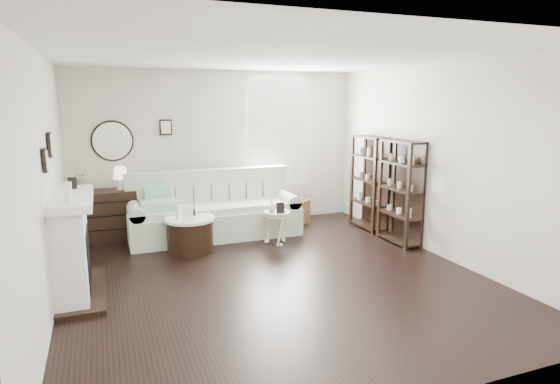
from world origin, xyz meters
name	(u,v)px	position (x,y,z in m)	size (l,w,h in m)	color
room	(259,134)	(0.73, 2.70, 1.60)	(5.50, 5.50, 5.50)	black
fireplace	(72,249)	(-2.32, 0.30, 0.54)	(0.50, 1.40, 1.84)	white
shelf_unit_far	(369,183)	(2.33, 1.55, 0.80)	(0.30, 0.80, 1.60)	black
shelf_unit_near	(400,192)	(2.33, 0.65, 0.80)	(0.30, 0.80, 1.60)	black
sofa	(214,214)	(-0.27, 2.08, 0.35)	(2.72, 0.94, 1.06)	#B5C0AB
quilt	(159,205)	(-1.16, 1.95, 0.61)	(0.55, 0.45, 0.14)	#2A9B77
suitcase	(293,213)	(1.20, 2.22, 0.21)	(0.64, 0.21, 0.43)	brown
dresser	(100,216)	(-2.02, 2.47, 0.40)	(1.19, 0.51, 0.79)	black
table_lamp	(121,178)	(-1.67, 2.47, 0.98)	(0.23, 0.23, 0.37)	white
potted_plant	(77,183)	(-2.32, 2.42, 0.95)	(0.27, 0.24, 0.30)	#1F5117
drum_table	(190,234)	(-0.79, 1.40, 0.26)	(0.73, 0.73, 0.51)	black
pedestal_table	(277,214)	(0.52, 1.27, 0.47)	(0.42, 0.42, 0.51)	white
eiffel_drum	(194,210)	(-0.71, 1.45, 0.60)	(0.10, 0.10, 0.18)	black
bottle_drum	(177,211)	(-0.98, 1.32, 0.64)	(0.06, 0.06, 0.27)	silver
card_frame_drum	(188,214)	(-0.84, 1.22, 0.60)	(0.15, 0.01, 0.19)	white
eiffel_ped	(281,205)	(0.60, 1.29, 0.60)	(0.10, 0.10, 0.18)	black
flask_ped	(272,204)	(0.45, 1.28, 0.63)	(0.13, 0.13, 0.24)	silver
card_frame_ped	(280,208)	(0.54, 1.16, 0.59)	(0.12, 0.01, 0.16)	black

